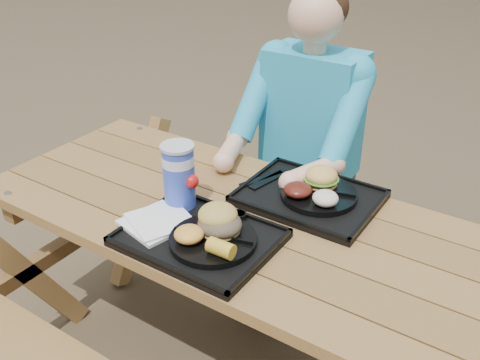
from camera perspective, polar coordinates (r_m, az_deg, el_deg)
The scene contains 17 objects.
picnic_table at distance 1.98m, azimuth 0.00°, elevation -12.86°, with size 1.80×1.49×0.75m, color #999999, non-canonical shape.
tray_near at distance 1.63m, azimuth -4.35°, elevation -6.25°, with size 0.45×0.35×0.02m, color black.
tray_far at distance 1.83m, azimuth 7.36°, elevation -1.93°, with size 0.45×0.35×0.02m, color black.
plate_near at distance 1.58m, azimuth -2.89°, elevation -6.40°, with size 0.26×0.26×0.02m, color black.
plate_far at distance 1.82m, azimuth 8.39°, elevation -1.52°, with size 0.26×0.26×0.02m, color black.
napkin_stack at distance 1.68m, azimuth -8.94°, elevation -4.39°, with size 0.18×0.18×0.02m, color white.
soda_cup at distance 1.72m, azimuth -6.52°, elevation 0.32°, with size 0.10×0.10×0.21m, color #1936BF.
condiment_bbq at distance 1.69m, azimuth -2.03°, elevation -3.50°, with size 0.06×0.06×0.03m, color #330705.
condiment_mustard at distance 1.67m, azimuth -0.16°, elevation -3.97°, with size 0.05×0.05×0.03m, color gold.
sandwich at distance 1.57m, azimuth -2.20°, elevation -3.55°, with size 0.12×0.12×0.13m, color gold, non-canonical shape.
mac_cheese at distance 1.56m, azimuth -5.45°, elevation -5.78°, with size 0.09×0.09×0.04m, color gold.
corn_cob at distance 1.49m, azimuth -2.05°, elevation -7.30°, with size 0.08×0.08×0.05m, color gold, non-canonical shape.
cutlery_far at distance 1.91m, azimuth 3.12°, elevation 0.05°, with size 0.03×0.18×0.01m, color black.
burger at distance 1.83m, azimuth 8.69°, elevation 0.90°, with size 0.11×0.11×0.10m, color #E4B150, non-canonical shape.
baked_beans at distance 1.77m, azimuth 6.19°, elevation -1.04°, with size 0.10×0.10×0.04m, color #571A11.
potato_salad at distance 1.74m, azimuth 9.09°, elevation -1.92°, with size 0.08×0.08×0.05m, color white.
diner at distance 2.31m, azimuth 7.13°, elevation 1.63°, with size 0.48×0.84×1.28m, color #18A9A2, non-canonical shape.
Camera 1 is at (0.81, -1.22, 1.70)m, focal length 40.00 mm.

